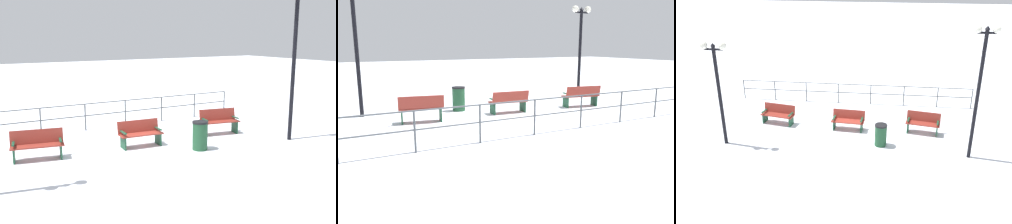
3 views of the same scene
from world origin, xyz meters
TOP-DOWN VIEW (x-y plane):
  - ground_plane at (0.00, 0.00)m, footprint 80.00×80.00m
  - bench_nearest at (-0.22, -3.20)m, footprint 0.81×1.57m
  - bench_second at (0.03, 0.01)m, footprint 0.68×1.45m
  - bench_third at (0.02, 3.22)m, footprint 0.77×1.50m
  - lamppost_middle at (1.90, 4.84)m, footprint 0.27×0.89m
  - waterfront_railing at (-2.98, -0.00)m, footprint 0.05×11.64m
  - trash_bin at (1.34, 1.46)m, footprint 0.50×0.50m

SIDE VIEW (x-z plane):
  - ground_plane at x=0.00m, z-range 0.00..0.00m
  - bench_second at x=0.03m, z-range 0.01..0.85m
  - bench_nearest at x=-0.22m, z-range 0.02..0.88m
  - trash_bin at x=1.34m, z-range 0.00..0.92m
  - bench_third at x=0.02m, z-range 0.02..0.93m
  - waterfront_railing at x=-2.98m, z-range 0.17..1.19m
  - lamppost_middle at x=1.90m, z-range 0.80..5.83m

